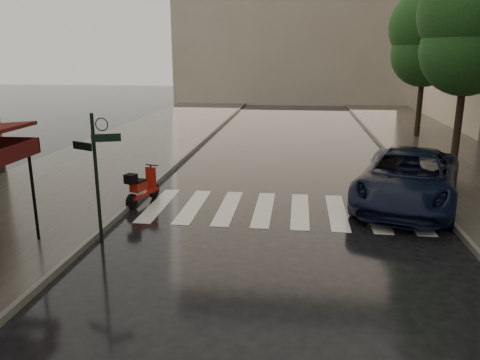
# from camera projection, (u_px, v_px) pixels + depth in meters

# --- Properties ---
(ground) EXTENTS (120.00, 120.00, 0.00)m
(ground) POSITION_uv_depth(u_px,v_px,m) (98.00, 312.00, 8.16)
(ground) COLOR black
(ground) RESTS_ON ground
(sidewalk_near) EXTENTS (6.00, 60.00, 0.12)m
(sidewalk_near) POSITION_uv_depth(u_px,v_px,m) (114.00, 157.00, 20.18)
(sidewalk_near) COLOR #38332D
(sidewalk_near) RESTS_ON ground
(sidewalk_far) EXTENTS (5.50, 60.00, 0.12)m
(sidewalk_far) POSITION_uv_depth(u_px,v_px,m) (473.00, 167.00, 18.40)
(sidewalk_far) COLOR #38332D
(sidewalk_far) RESTS_ON ground
(curb_near) EXTENTS (0.12, 60.00, 0.16)m
(curb_near) POSITION_uv_depth(u_px,v_px,m) (183.00, 159.00, 19.81)
(curb_near) COLOR #595651
(curb_near) RESTS_ON ground
(curb_far) EXTENTS (0.12, 60.00, 0.16)m
(curb_far) POSITION_uv_depth(u_px,v_px,m) (399.00, 165.00, 18.74)
(curb_far) COLOR #595651
(curb_far) RESTS_ON ground
(crosswalk) EXTENTS (7.85, 3.20, 0.01)m
(crosswalk) POSITION_uv_depth(u_px,v_px,m) (282.00, 210.00, 13.55)
(crosswalk) COLOR silver
(crosswalk) RESTS_ON ground
(signpost) EXTENTS (1.17, 0.29, 3.10)m
(signpost) POSITION_uv_depth(u_px,v_px,m) (96.00, 168.00, 10.70)
(signpost) COLOR black
(signpost) RESTS_ON ground
(tree_mid) EXTENTS (3.80, 3.80, 8.34)m
(tree_mid) POSITION_uv_depth(u_px,v_px,m) (471.00, 20.00, 17.06)
(tree_mid) COLOR black
(tree_mid) RESTS_ON sidewalk_far
(tree_far) EXTENTS (3.80, 3.80, 8.16)m
(tree_far) POSITION_uv_depth(u_px,v_px,m) (427.00, 32.00, 23.78)
(tree_far) COLOR black
(tree_far) RESTS_ON sidewalk_far
(scooter) EXTENTS (0.70, 1.61, 1.08)m
(scooter) POSITION_uv_depth(u_px,v_px,m) (142.00, 188.00, 13.98)
(scooter) COLOR black
(scooter) RESTS_ON ground
(parked_car) EXTENTS (4.31, 6.37, 1.62)m
(parked_car) POSITION_uv_depth(u_px,v_px,m) (408.00, 178.00, 13.86)
(parked_car) COLOR black
(parked_car) RESTS_ON ground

